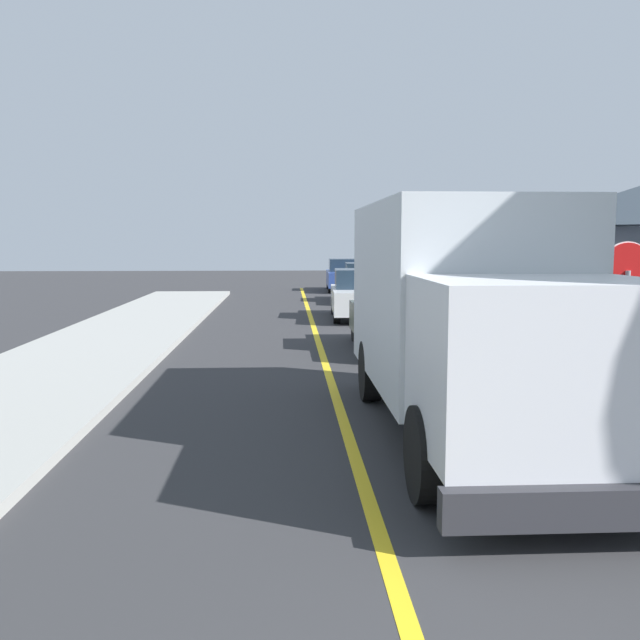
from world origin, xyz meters
TOP-DOWN VIEW (x-y plane):
  - centre_line_yellow at (0.00, 10.00)m, footprint 0.16×56.00m
  - box_truck at (1.62, 9.04)m, footprint 2.44×7.19m
  - parked_car_near at (1.81, 16.43)m, footprint 1.84×4.42m
  - parked_car_mid at (1.63, 23.16)m, footprint 1.98×4.47m
  - parked_car_far at (2.54, 29.58)m, footprint 1.92×4.45m
  - parked_car_furthest at (2.21, 35.94)m, footprint 1.93×4.45m
  - parked_van_across at (5.20, 14.02)m, footprint 1.83×4.41m
  - stop_sign at (4.43, 10.17)m, footprint 0.80×0.10m

SIDE VIEW (x-z plane):
  - centre_line_yellow at x=0.00m, z-range 0.00..0.01m
  - parked_car_near at x=1.81m, z-range -0.04..1.63m
  - parked_car_mid at x=1.63m, z-range -0.04..1.63m
  - parked_car_far at x=2.54m, z-range -0.04..1.63m
  - parked_car_furthest at x=2.21m, z-range -0.04..1.63m
  - parked_van_across at x=5.20m, z-range -0.04..1.63m
  - box_truck at x=1.62m, z-range 0.17..3.37m
  - stop_sign at x=4.43m, z-range 0.53..3.18m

